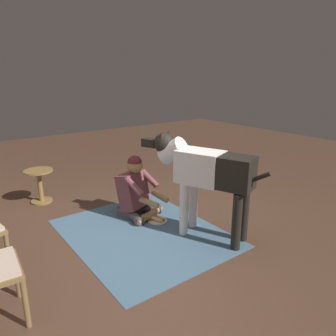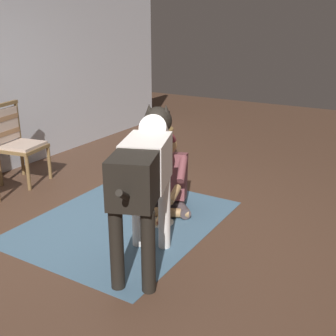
% 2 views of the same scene
% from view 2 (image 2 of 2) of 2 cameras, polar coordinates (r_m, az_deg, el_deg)
% --- Properties ---
extents(ground_plane, '(14.10, 14.10, 0.00)m').
position_cam_2_polar(ground_plane, '(4.10, -3.67, -8.61)').
color(ground_plane, '#4C3224').
extents(area_rug, '(2.06, 1.67, 0.01)m').
position_cam_2_polar(area_rug, '(4.31, -5.85, -7.12)').
color(area_rug, '#44637A').
rests_on(area_rug, ground).
extents(dining_chair_right_of_pair, '(0.53, 0.53, 0.98)m').
position_cam_2_polar(dining_chair_right_of_pair, '(5.49, -19.73, 3.66)').
color(dining_chair_right_of_pair, brown).
rests_on(dining_chair_right_of_pair, ground).
extents(person_sitting_on_floor, '(0.72, 0.61, 0.84)m').
position_cam_2_polar(person_sitting_on_floor, '(4.44, -0.17, -1.41)').
color(person_sitting_on_floor, '#4E4143').
rests_on(person_sitting_on_floor, ground).
extents(large_dog, '(1.52, 0.71, 1.22)m').
position_cam_2_polar(large_dog, '(3.37, -3.09, -0.10)').
color(large_dog, silver).
rests_on(large_dog, ground).
extents(hot_dog_on_plate, '(0.25, 0.25, 0.06)m').
position_cam_2_polar(hot_dog_on_plate, '(4.26, -0.96, -7.06)').
color(hot_dog_on_plate, silver).
rests_on(hot_dog_on_plate, ground).
extents(round_side_table, '(0.41, 0.41, 0.50)m').
position_cam_2_polar(round_side_table, '(5.93, -1.27, 3.48)').
color(round_side_table, olive).
rests_on(round_side_table, ground).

